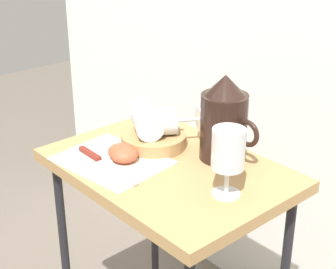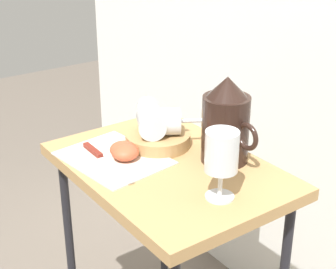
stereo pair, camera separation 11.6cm
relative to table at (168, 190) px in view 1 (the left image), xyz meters
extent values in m
cube|color=#AD8451|center=(0.00, 0.00, 0.06)|extent=(0.59, 0.41, 0.03)
cylinder|color=black|center=(-0.25, -0.17, -0.29)|extent=(0.02, 0.02, 0.66)
cylinder|color=black|center=(-0.25, 0.17, -0.29)|extent=(0.02, 0.02, 0.66)
cube|color=silver|center=(-0.10, -0.09, 0.08)|extent=(0.28, 0.23, 0.00)
cylinder|color=#AD8451|center=(-0.10, 0.04, 0.09)|extent=(0.17, 0.17, 0.03)
cylinder|color=black|center=(0.06, 0.13, 0.16)|extent=(0.12, 0.12, 0.17)
cylinder|color=#D1661E|center=(0.06, 0.13, 0.12)|extent=(0.11, 0.11, 0.09)
cone|color=black|center=(0.06, 0.13, 0.27)|extent=(0.10, 0.10, 0.05)
torus|color=black|center=(0.14, 0.13, 0.17)|extent=(0.07, 0.01, 0.07)
cylinder|color=silver|center=(0.19, 0.00, 0.08)|extent=(0.06, 0.06, 0.00)
cylinder|color=silver|center=(0.19, 0.00, 0.11)|extent=(0.01, 0.01, 0.06)
cylinder|color=silver|center=(0.19, 0.00, 0.19)|extent=(0.07, 0.07, 0.09)
cylinder|color=#D1661E|center=(0.19, 0.00, 0.17)|extent=(0.06, 0.06, 0.05)
cylinder|color=silver|center=(-0.11, 0.02, 0.14)|extent=(0.11, 0.11, 0.07)
cylinder|color=silver|center=(-0.17, 0.06, 0.14)|extent=(0.06, 0.04, 0.01)
cylinder|color=silver|center=(-0.20, 0.07, 0.14)|extent=(0.03, 0.06, 0.06)
cylinder|color=silver|center=(-0.09, 0.05, 0.14)|extent=(0.10, 0.11, 0.07)
cylinder|color=silver|center=(-0.05, 0.11, 0.14)|extent=(0.04, 0.06, 0.01)
cylinder|color=silver|center=(-0.04, 0.14, 0.14)|extent=(0.05, 0.03, 0.06)
ellipsoid|color=#C15133|center=(-0.09, -0.07, 0.10)|extent=(0.07, 0.07, 0.04)
ellipsoid|color=#C15133|center=(-0.08, -0.07, 0.10)|extent=(0.07, 0.07, 0.04)
cube|color=silver|center=(-0.04, -0.12, 0.08)|extent=(0.15, 0.02, 0.00)
cube|color=maroon|center=(-0.16, -0.12, 0.08)|extent=(0.09, 0.02, 0.01)
camera|label=1|loc=(0.86, -0.76, 0.67)|focal=56.62mm
camera|label=2|loc=(0.94, -0.67, 0.67)|focal=56.62mm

